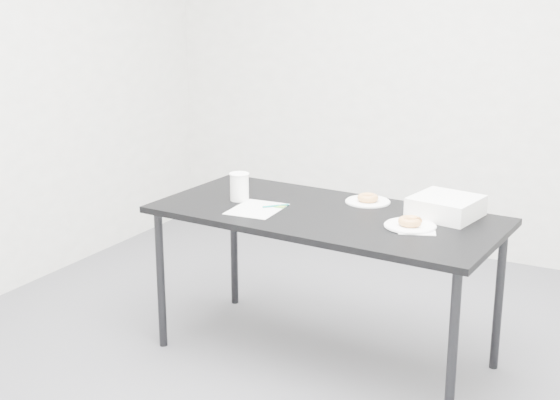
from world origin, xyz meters
The scene contains 14 objects.
floor centered at (0.00, 0.00, 0.00)m, with size 4.00×4.00×0.00m, color #515056.
wall_back centered at (0.00, 2.00, 1.35)m, with size 4.00×0.02×2.70m, color white.
table centered at (0.08, 0.15, 0.71)m, with size 1.72×0.88×0.77m.
scorecard centered at (-0.25, 0.04, 0.77)m, with size 0.23×0.29×0.00m, color white.
logo_patch centered at (-0.16, 0.12, 0.77)m, with size 0.05×0.05×0.00m, color green.
pen centered at (-0.18, 0.11, 0.77)m, with size 0.01×0.01×0.14m, color #0B7E78.
napkin centered at (0.55, 0.09, 0.77)m, with size 0.16×0.16×0.00m, color white.
plate_near centered at (0.51, 0.12, 0.77)m, with size 0.24×0.24×0.01m, color white.
donut_near centered at (0.51, 0.12, 0.79)m, with size 0.11×0.11×0.04m, color #BD763C.
plate_far centered at (0.19, 0.41, 0.77)m, with size 0.23×0.23×0.01m, color white.
donut_far centered at (0.19, 0.41, 0.79)m, with size 0.11×0.11×0.04m, color #BD763C.
coffee_cup centered at (-0.41, 0.14, 0.84)m, with size 0.09×0.09×0.14m, color white.
cup_lid centered at (0.49, 0.41, 0.77)m, with size 0.09×0.09×0.01m, color white.
bakery_box centered at (0.61, 0.36, 0.82)m, with size 0.29×0.29×0.10m, color white.
Camera 1 is at (1.59, -3.14, 1.85)m, focal length 50.00 mm.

